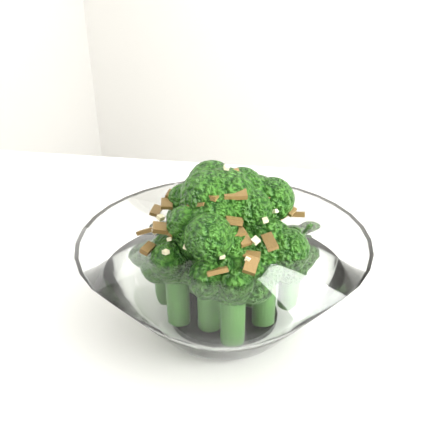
% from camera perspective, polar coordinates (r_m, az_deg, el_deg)
% --- Properties ---
extents(table, '(1.38, 1.12, 0.75)m').
position_cam_1_polar(table, '(0.53, 1.07, -16.25)').
color(table, white).
rests_on(table, ground).
extents(broccoli_dish, '(0.25, 0.25, 0.16)m').
position_cam_1_polar(broccoli_dish, '(0.45, -0.02, -4.91)').
color(broccoli_dish, white).
rests_on(broccoli_dish, table).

